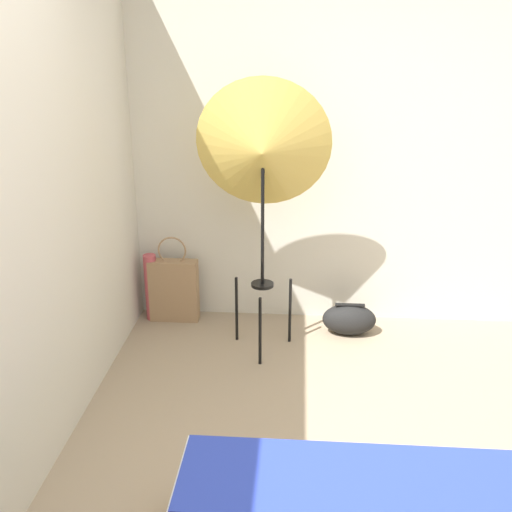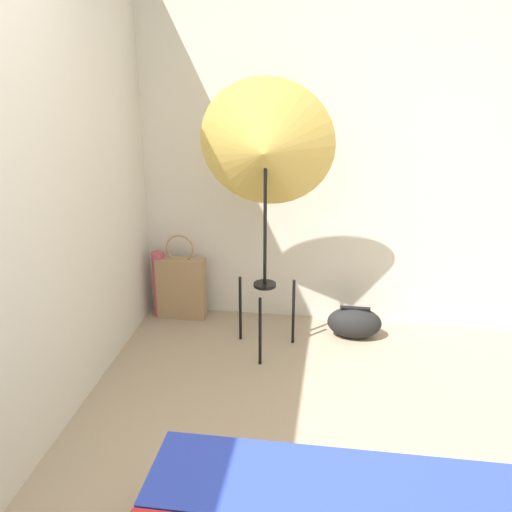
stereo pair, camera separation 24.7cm
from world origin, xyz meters
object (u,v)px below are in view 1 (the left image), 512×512
at_px(duffel_bag, 349,319).
at_px(paper_roll, 151,287).
at_px(tote_bag, 174,289).
at_px(photo_umbrella, 263,151).

bearing_deg(duffel_bag, paper_roll, 174.77).
bearing_deg(tote_bag, photo_umbrella, -29.84).
relative_size(tote_bag, duffel_bag, 1.72).
bearing_deg(photo_umbrella, duffel_bag, 22.94).
height_order(tote_bag, duffel_bag, tote_bag).
distance_m(photo_umbrella, paper_roll, 1.41).
distance_m(tote_bag, duffel_bag, 1.27).
bearing_deg(tote_bag, duffel_bag, -5.99).
distance_m(tote_bag, paper_roll, 0.17).
bearing_deg(tote_bag, paper_roll, -179.47).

